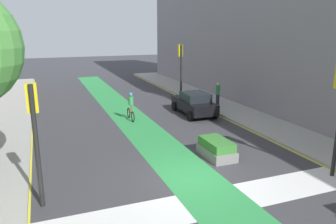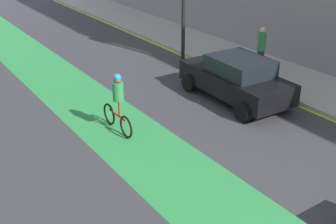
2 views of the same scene
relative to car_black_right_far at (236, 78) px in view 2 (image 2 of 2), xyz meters
name	(u,v)px [view 2 (image 2 of 2)]	position (x,y,z in m)	size (l,w,h in m)	color
car_black_right_far	(236,78)	(0.00, 0.00, 0.00)	(2.15, 4.26, 1.57)	black
cyclist_in_lane	(118,102)	(-4.48, 0.18, 0.17)	(0.32, 1.73, 1.86)	black
pedestrian_sidewalk_right_a	(261,48)	(2.73, 1.55, 0.22)	(0.34, 0.34, 1.71)	#262638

